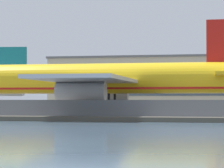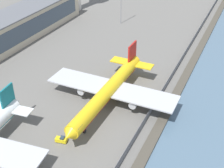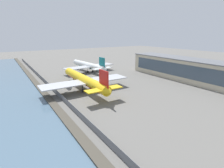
% 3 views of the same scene
% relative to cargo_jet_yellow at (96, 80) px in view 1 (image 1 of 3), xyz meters
% --- Properties ---
extents(ground_plane, '(500.00, 500.00, 0.00)m').
position_rel_cargo_jet_yellow_xyz_m(ground_plane, '(10.54, 1.81, -5.14)').
color(ground_plane, '#66635E').
extents(shoreline_seawall, '(320.00, 3.00, 0.50)m').
position_rel_cargo_jet_yellow_xyz_m(shoreline_seawall, '(10.54, -18.69, -4.89)').
color(shoreline_seawall, '#474238').
rests_on(shoreline_seawall, ground).
extents(perimeter_fence, '(280.00, 0.10, 2.29)m').
position_rel_cargo_jet_yellow_xyz_m(perimeter_fence, '(10.54, -14.19, -3.99)').
color(perimeter_fence, slate).
rests_on(perimeter_fence, ground).
extents(cargo_jet_yellow, '(50.56, 43.54, 13.47)m').
position_rel_cargo_jet_yellow_xyz_m(cargo_jet_yellow, '(0.00, 0.00, 0.00)').
color(cargo_jet_yellow, yellow).
rests_on(cargo_jet_yellow, ground).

